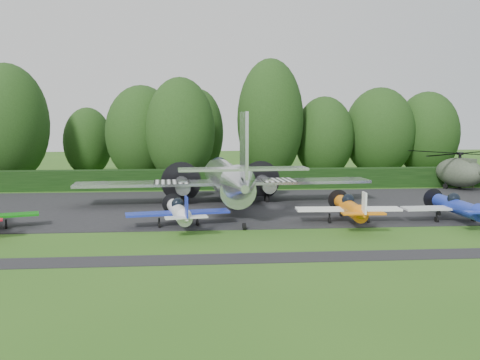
{
  "coord_description": "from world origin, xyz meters",
  "views": [
    {
      "loc": [
        -2.64,
        -32.97,
        7.39
      ],
      "look_at": [
        0.79,
        7.51,
        2.5
      ],
      "focal_mm": 40.0,
      "sensor_mm": 36.0,
      "label": 1
    }
  ],
  "objects": [
    {
      "name": "ground",
      "position": [
        0.0,
        0.0,
        0.0
      ],
      "size": [
        160.0,
        160.0,
        0.0
      ],
      "primitive_type": "plane",
      "color": "#2A5718",
      "rests_on": "ground"
    },
    {
      "name": "apron",
      "position": [
        0.0,
        10.0,
        0.0
      ],
      "size": [
        70.0,
        18.0,
        0.01
      ],
      "primitive_type": "cube",
      "color": "black",
      "rests_on": "ground"
    },
    {
      "name": "taxiway_verge",
      "position": [
        0.0,
        -6.0,
        0.0
      ],
      "size": [
        70.0,
        2.0,
        0.0
      ],
      "primitive_type": "cube",
      "color": "black",
      "rests_on": "ground"
    },
    {
      "name": "hedgerow",
      "position": [
        0.0,
        21.0,
        0.0
      ],
      "size": [
        90.0,
        1.6,
        2.0
      ],
      "primitive_type": "cube",
      "color": "black",
      "rests_on": "ground"
    },
    {
      "name": "transport_plane",
      "position": [
        -0.04,
        10.16,
        2.22
      ],
      "size": [
        24.79,
        19.01,
        7.94
      ],
      "rotation": [
        0.0,
        0.0,
        -0.06
      ],
      "color": "silver",
      "rests_on": "ground"
    },
    {
      "name": "light_plane_white",
      "position": [
        -3.73,
        2.04,
        1.1
      ],
      "size": [
        6.9,
        7.25,
        2.65
      ],
      "rotation": [
        0.0,
        0.0,
        -0.17
      ],
      "color": "silver",
      "rests_on": "ground"
    },
    {
      "name": "light_plane_orange",
      "position": [
        7.88,
        2.23,
        1.15
      ],
      "size": [
        7.22,
        7.59,
        2.77
      ],
      "rotation": [
        0.0,
        0.0,
        0.05
      ],
      "color": "orange",
      "rests_on": "ground"
    },
    {
      "name": "light_plane_blue",
      "position": [
        15.43,
        2.04,
        1.16
      ],
      "size": [
        7.28,
        7.65,
        2.8
      ],
      "rotation": [
        0.0,
        0.0,
        -0.02
      ],
      "color": "#1A2D9C",
      "rests_on": "ground"
    },
    {
      "name": "helicopter",
      "position": [
        23.77,
        18.14,
        2.02
      ],
      "size": [
        11.69,
        13.68,
        3.76
      ],
      "rotation": [
        0.0,
        0.0,
        -0.33
      ],
      "color": "#343E30",
      "rests_on": "ground"
    },
    {
      "name": "tree_0",
      "position": [
        -2.13,
        33.8,
        5.33
      ],
      "size": [
        6.1,
        6.1,
        10.7
      ],
      "color": "black",
      "rests_on": "ground"
    },
    {
      "name": "tree_2",
      "position": [
        -8.63,
        28.6,
        5.42
      ],
      "size": [
        8.22,
        8.22,
        10.85
      ],
      "color": "black",
      "rests_on": "ground"
    },
    {
      "name": "tree_3",
      "position": [
        12.71,
        29.64,
        4.83
      ],
      "size": [
        7.09,
        7.09,
        9.69
      ],
      "color": "black",
      "rests_on": "ground"
    },
    {
      "name": "tree_4",
      "position": [
        26.03,
        31.2,
        5.18
      ],
      "size": [
        7.87,
        7.87,
        10.38
      ],
      "color": "black",
      "rests_on": "ground"
    },
    {
      "name": "tree_5",
      "position": [
        19.76,
        30.47,
        5.4
      ],
      "size": [
        8.49,
        8.49,
        10.82
      ],
      "color": "black",
      "rests_on": "ground"
    },
    {
      "name": "tree_7",
      "position": [
        -15.7,
        33.89,
        4.2
      ],
      "size": [
        5.89,
        5.89,
        8.42
      ],
      "color": "black",
      "rests_on": "ground"
    },
    {
      "name": "tree_8",
      "position": [
        5.97,
        27.89,
        6.92
      ],
      "size": [
        7.57,
        7.57,
        13.87
      ],
      "color": "black",
      "rests_on": "ground"
    },
    {
      "name": "tree_9",
      "position": [
        -22.99,
        27.4,
        6.53
      ],
      "size": [
        8.88,
        8.88,
        13.09
      ],
      "color": "black",
      "rests_on": "ground"
    },
    {
      "name": "tree_11",
      "position": [
        -4.18,
        25.04,
        5.75
      ],
      "size": [
        7.46,
        7.46,
        11.52
      ],
      "color": "black",
      "rests_on": "ground"
    }
  ]
}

